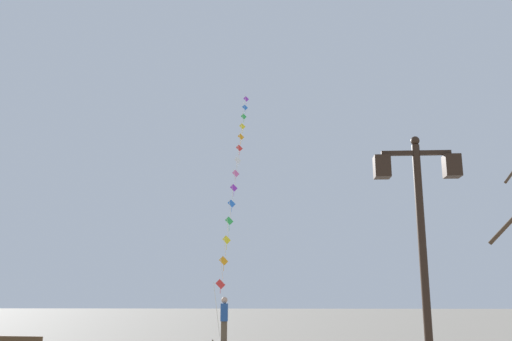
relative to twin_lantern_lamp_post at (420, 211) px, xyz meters
The scene contains 3 objects.
twin_lantern_lamp_post is the anchor object (origin of this frame).
kite_train 20.88m from the twin_lantern_lamp_post, 104.53° to the left, with size 0.42×16.04×15.78m.
kite_flyer 11.25m from the twin_lantern_lamp_post, 114.31° to the left, with size 0.26×0.61×1.71m.
Camera 1 is at (0.29, -0.71, 1.62)m, focal length 38.41 mm.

